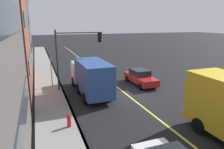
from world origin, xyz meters
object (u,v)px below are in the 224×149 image
at_px(traffic_light_mast, 75,49).
at_px(truck_blue, 91,76).
at_px(fire_hydrant, 69,122).
at_px(street_sign_post, 51,71).
at_px(car_red, 140,77).

bearing_deg(traffic_light_mast, truck_blue, -150.00).
height_order(truck_blue, fire_hydrant, truck_blue).
height_order(street_sign_post, fire_hydrant, street_sign_post).
distance_m(car_red, street_sign_post, 8.93).
bearing_deg(truck_blue, traffic_light_mast, 30.00).
height_order(car_red, street_sign_post, street_sign_post).
distance_m(car_red, truck_blue, 5.70).
bearing_deg(fire_hydrant, car_red, -51.35).
bearing_deg(car_red, truck_blue, 100.36).
relative_size(car_red, street_sign_post, 1.52).
relative_size(street_sign_post, fire_hydrant, 3.18).
relative_size(car_red, truck_blue, 0.63).
bearing_deg(car_red, traffic_light_mast, 84.28).
xyz_separation_m(street_sign_post, fire_hydrant, (-8.59, -0.30, -1.29)).
relative_size(truck_blue, fire_hydrant, 7.71).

